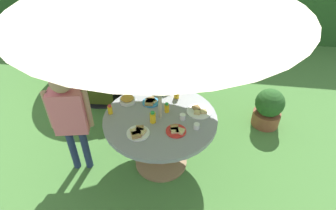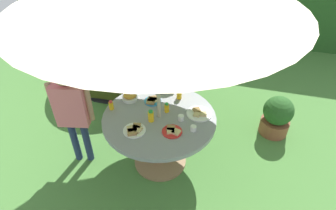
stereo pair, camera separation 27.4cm
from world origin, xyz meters
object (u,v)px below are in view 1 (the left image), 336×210
Objects in this scene: cup_near at (183,117)px; plate_back_edge at (176,130)px; wooden_chair at (138,68)px; juice_bottle_near_right at (167,108)px; child_in_grey_shirt at (170,64)px; juice_bottle_center_back at (177,93)px; plate_mid_left at (199,111)px; garden_table at (160,128)px; juice_bottle_near_left at (110,110)px; dome_tent at (107,37)px; potted_plant at (268,108)px; cup_far at (197,126)px; child_in_pink_shirt at (69,111)px; snack_bowl at (127,100)px; juice_bottle_far_right at (151,85)px; plate_center_front at (138,132)px; juice_bottle_mid_right at (153,117)px; plate_far_left at (151,102)px.

plate_back_edge is at bearing -101.89° from cup_near.
juice_bottle_near_right is at bearing -85.62° from wooden_chair.
child_in_grey_shirt is 0.53m from juice_bottle_center_back.
garden_table is at bearing -160.01° from plate_mid_left.
plate_back_edge is at bearing -13.93° from juice_bottle_near_left.
plate_mid_left is 4.42× the size of cup_near.
dome_tent reaches higher than plate_mid_left.
dome_tent is at bearing 132.54° from plate_mid_left.
potted_plant is at bearing 39.25° from plate_mid_left.
dome_tent is 3.95× the size of potted_plant.
juice_bottle_near_left reaches higher than cup_far.
child_in_pink_shirt is 1.13m from juice_bottle_center_back.
snack_bowl is at bearing 58.76° from juice_bottle_near_left.
juice_bottle_near_left is at bearing -123.68° from juice_bottle_far_right.
potted_plant is 5.11× the size of juice_bottle_near_left.
juice_bottle_near_right is at bearing 4.85° from child_in_pink_shirt.
cup_far is (0.25, -0.47, -0.03)m from juice_bottle_center_back.
snack_bowl is (-1.66, -0.67, 0.45)m from potted_plant.
juice_bottle_center_back is (0.29, 0.63, 0.04)m from plate_center_front.
juice_bottle_far_right is (-0.58, 0.33, 0.04)m from plate_mid_left.
cup_far is at bearing 20.84° from child_in_grey_shirt.
wooden_chair reaches higher than juice_bottle_mid_right.
garden_table is 4.48× the size of plate_mid_left.
dome_tent is at bearing 119.94° from juice_bottle_mid_right.
plate_mid_left is 2.47× the size of juice_bottle_near_left.
snack_bowl is at bearing 153.91° from garden_table.
juice_bottle_center_back is 0.97× the size of juice_bottle_mid_right.
juice_bottle_near_left reaches higher than plate_center_front.
cup_near is (0.29, 0.09, -0.03)m from juice_bottle_mid_right.
plate_back_edge is (1.05, -0.00, -0.11)m from child_in_pink_shirt.
child_in_pink_shirt is 21.32× the size of cup_near.
plate_mid_left is 2.20× the size of juice_bottle_far_right.
cup_far is (0.77, -0.31, -0.01)m from snack_bowl.
plate_back_edge is 1.80× the size of juice_bottle_near_right.
plate_back_edge is 3.32× the size of cup_near.
dome_tent is 2.64m from potted_plant.
juice_bottle_center_back reaches higher than juice_bottle_near_left.
cup_far reaches higher than plate_back_edge.
garden_table is 0.32m from plate_back_edge.
child_in_grey_shirt reaches higher than cup_far.
juice_bottle_far_right reaches higher than cup_far.
juice_bottle_near_left is 0.74m from juice_bottle_center_back.
juice_bottle_far_right is (0.68, 0.66, -0.06)m from child_in_pink_shirt.
plate_far_left reaches higher than garden_table.
juice_bottle_far_right is at bearing 103.30° from juice_bottle_mid_right.
potted_plant is (1.77, -0.24, -0.30)m from wooden_chair.
potted_plant is at bearing 14.02° from child_in_pink_shirt.
plate_center_front is at bearing -164.27° from cup_far.
juice_bottle_near_right is (-1.22, -0.77, 0.46)m from potted_plant.
snack_bowl is at bearing -125.40° from juice_bottle_far_right.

